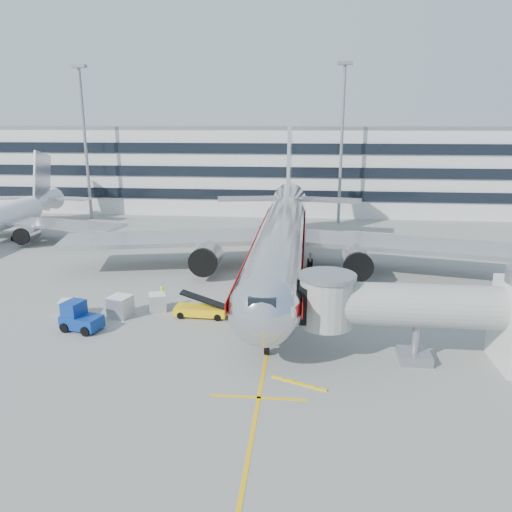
# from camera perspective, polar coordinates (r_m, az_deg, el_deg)

# --- Properties ---
(ground) EXTENTS (180.00, 180.00, 0.00)m
(ground) POSITION_cam_1_polar(r_m,az_deg,el_deg) (44.43, 2.07, -6.60)
(ground) COLOR gray
(ground) RESTS_ON ground
(lead_in_line) EXTENTS (0.25, 70.00, 0.01)m
(lead_in_line) POSITION_cam_1_polar(r_m,az_deg,el_deg) (53.83, 2.77, -2.68)
(lead_in_line) COLOR #FFB40D
(lead_in_line) RESTS_ON ground
(stop_bar) EXTENTS (6.00, 0.25, 0.01)m
(stop_bar) POSITION_cam_1_polar(r_m,az_deg,el_deg) (31.87, 0.33, -15.88)
(stop_bar) COLOR #FFB40D
(stop_bar) RESTS_ON ground
(main_jet) EXTENTS (50.95, 48.70, 16.06)m
(main_jet) POSITION_cam_1_polar(r_m,az_deg,el_deg) (54.37, 2.93, 2.12)
(main_jet) COLOR silver
(main_jet) RESTS_ON ground
(jet_bridge) EXTENTS (17.80, 4.50, 7.00)m
(jet_bridge) POSITION_cam_1_polar(r_m,az_deg,el_deg) (36.76, 20.65, -5.86)
(jet_bridge) COLOR silver
(jet_bridge) RESTS_ON ground
(terminal) EXTENTS (150.00, 24.25, 15.60)m
(terminal) POSITION_cam_1_polar(r_m,az_deg,el_deg) (99.56, 4.36, 10.07)
(terminal) COLOR silver
(terminal) RESTS_ON ground
(light_mast_west) EXTENTS (2.40, 1.20, 25.45)m
(light_mast_west) POSITION_cam_1_polar(r_m,az_deg,el_deg) (91.32, -19.03, 13.32)
(light_mast_west) COLOR gray
(light_mast_west) RESTS_ON ground
(light_mast_centre) EXTENTS (2.40, 1.20, 25.45)m
(light_mast_centre) POSITION_cam_1_polar(r_m,az_deg,el_deg) (83.40, 9.81, 13.81)
(light_mast_centre) COLOR gray
(light_mast_centre) RESTS_ON ground
(belt_loader) EXTENTS (4.76, 1.88, 2.26)m
(belt_loader) POSITION_cam_1_polar(r_m,az_deg,el_deg) (43.78, -6.31, -6.12)
(belt_loader) COLOR yellow
(belt_loader) RESTS_ON ground
(baggage_tug) EXTENTS (3.53, 2.70, 2.38)m
(baggage_tug) POSITION_cam_1_polar(r_m,az_deg,el_deg) (43.19, -19.54, -6.67)
(baggage_tug) COLOR navy
(baggage_tug) RESTS_ON ground
(cargo_container_left) EXTENTS (1.66, 1.66, 1.50)m
(cargo_container_left) POSITION_cam_1_polar(r_m,az_deg,el_deg) (46.47, -20.65, -5.62)
(cargo_container_left) COLOR silver
(cargo_container_left) RESTS_ON ground
(cargo_container_right) EXTENTS (2.14, 2.14, 1.85)m
(cargo_container_right) POSITION_cam_1_polar(r_m,az_deg,el_deg) (45.05, -15.23, -5.56)
(cargo_container_right) COLOR silver
(cargo_container_right) RESTS_ON ground
(cargo_container_front) EXTENTS (1.87, 1.87, 1.58)m
(cargo_container_front) POSITION_cam_1_polar(r_m,az_deg,el_deg) (45.71, -11.20, -5.19)
(cargo_container_front) COLOR silver
(cargo_container_front) RESTS_ON ground
(ramp_worker) EXTENTS (0.88, 0.77, 2.01)m
(ramp_worker) POSITION_cam_1_polar(r_m,az_deg,el_deg) (46.20, -10.62, -4.66)
(ramp_worker) COLOR #BFFF1A
(ramp_worker) RESTS_ON ground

